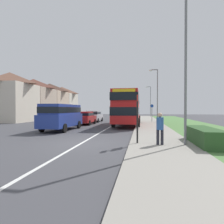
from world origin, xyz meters
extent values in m
plane|color=#424247|center=(0.00, 0.00, 0.00)|extent=(120.00, 120.00, 0.00)
cube|color=silver|center=(0.00, 8.00, 0.00)|extent=(0.14, 60.00, 0.01)
cube|color=gray|center=(4.20, 6.00, 0.06)|extent=(3.20, 68.00, 0.12)
cube|color=#517F42|center=(8.50, 6.00, 0.04)|extent=(6.00, 68.00, 0.08)
cube|color=#2D5128|center=(6.30, 0.22, 0.45)|extent=(1.10, 3.60, 0.90)
cube|color=red|center=(1.68, 11.61, 1.32)|extent=(2.50, 10.00, 1.65)
cube|color=red|center=(1.68, 11.61, 2.92)|extent=(2.45, 9.80, 1.55)
cube|color=black|center=(1.68, 11.61, 1.65)|extent=(2.52, 10.05, 0.76)
cube|color=black|center=(1.68, 11.61, 3.00)|extent=(2.52, 10.05, 0.72)
cube|color=gold|center=(1.68, 6.65, 3.42)|extent=(2.00, 0.08, 0.44)
cylinder|color=black|center=(0.43, 14.71, 0.50)|extent=(0.30, 1.00, 1.00)
cylinder|color=black|center=(2.93, 14.71, 0.50)|extent=(0.30, 1.00, 1.00)
cylinder|color=black|center=(0.43, 8.85, 0.50)|extent=(0.30, 1.00, 1.00)
cylinder|color=black|center=(2.93, 8.85, 0.50)|extent=(0.30, 1.00, 1.00)
cube|color=navy|center=(-3.71, 5.84, 0.88)|extent=(1.95, 5.49, 1.04)
cube|color=navy|center=(-3.71, 5.84, 1.83)|extent=(1.72, 5.05, 0.85)
cube|color=black|center=(-3.71, 5.84, 1.79)|extent=(1.75, 5.10, 0.48)
cylinder|color=black|center=(-4.66, 7.54, 0.36)|extent=(0.20, 0.72, 0.72)
cylinder|color=black|center=(-2.75, 7.54, 0.36)|extent=(0.20, 0.72, 0.72)
cylinder|color=black|center=(-4.66, 4.13, 0.36)|extent=(0.20, 0.72, 0.72)
cylinder|color=black|center=(-2.75, 4.13, 0.36)|extent=(0.20, 0.72, 0.72)
cube|color=#B21E1E|center=(-3.47, 11.92, 0.65)|extent=(1.78, 3.99, 0.69)
cube|color=#B21E1E|center=(-3.47, 11.72, 1.27)|extent=(1.57, 2.19, 0.57)
cube|color=black|center=(-3.47, 11.72, 1.25)|extent=(1.60, 2.22, 0.32)
cylinder|color=black|center=(-4.34, 13.16, 0.30)|extent=(0.20, 0.60, 0.60)
cylinder|color=black|center=(-2.59, 13.16, 0.30)|extent=(0.20, 0.60, 0.60)
cylinder|color=black|center=(-4.34, 10.68, 0.30)|extent=(0.20, 0.60, 0.60)
cylinder|color=black|center=(-2.59, 10.68, 0.30)|extent=(0.20, 0.60, 0.60)
cube|color=#B7B7BC|center=(-3.61, 16.78, 0.66)|extent=(1.82, 4.23, 0.73)
cube|color=#B7B7BC|center=(-3.61, 16.56, 1.32)|extent=(1.61, 2.33, 0.59)
cube|color=black|center=(-3.61, 16.56, 1.29)|extent=(1.64, 2.35, 0.33)
cylinder|color=black|center=(-4.51, 18.09, 0.30)|extent=(0.20, 0.60, 0.60)
cylinder|color=black|center=(-2.72, 18.09, 0.30)|extent=(0.20, 0.60, 0.60)
cylinder|color=black|center=(-4.51, 15.46, 0.30)|extent=(0.20, 0.60, 0.60)
cylinder|color=black|center=(-2.72, 15.46, 0.30)|extent=(0.20, 0.60, 0.60)
cylinder|color=#23232D|center=(3.99, -0.43, 0.42)|extent=(0.14, 0.14, 0.85)
cylinder|color=#23232D|center=(4.19, -0.43, 0.42)|extent=(0.14, 0.14, 0.85)
cylinder|color=#2D599E|center=(4.09, -0.43, 1.15)|extent=(0.34, 0.34, 0.60)
sphere|color=tan|center=(4.09, -0.43, 1.56)|extent=(0.22, 0.22, 0.22)
cylinder|color=black|center=(3.00, -0.15, 1.30)|extent=(0.09, 0.09, 2.60)
cube|color=red|center=(3.00, -0.15, 2.40)|extent=(0.04, 0.44, 0.32)
cube|color=black|center=(3.00, -0.13, 1.55)|extent=(0.06, 0.52, 0.68)
cylinder|color=slate|center=(4.67, 16.74, 1.05)|extent=(0.08, 0.08, 2.10)
cylinder|color=blue|center=(4.67, 16.74, 2.30)|extent=(0.44, 0.03, 0.44)
cylinder|color=slate|center=(5.30, -0.25, 4.10)|extent=(0.12, 0.12, 8.20)
cylinder|color=slate|center=(5.30, 15.40, 3.54)|extent=(0.12, 0.12, 7.08)
cube|color=slate|center=(4.85, 15.40, 7.03)|extent=(0.90, 0.10, 0.10)
cube|color=silver|center=(4.40, 15.40, 6.96)|extent=(0.36, 0.20, 0.14)
cylinder|color=slate|center=(5.36, 35.06, 3.59)|extent=(0.12, 0.12, 7.18)
cube|color=slate|center=(4.91, 35.06, 7.13)|extent=(0.90, 0.10, 0.10)
cube|color=silver|center=(4.46, 35.06, 7.06)|extent=(0.36, 0.20, 0.14)
cube|color=beige|center=(-15.86, 15.00, 2.77)|extent=(6.18, 5.90, 5.55)
pyramid|color=brown|center=(-15.86, 15.00, 6.40)|extent=(6.18, 5.90, 1.71)
cube|color=tan|center=(-15.86, 21.02, 2.77)|extent=(6.18, 5.90, 5.55)
pyramid|color=brown|center=(-15.86, 21.02, 6.40)|extent=(6.18, 5.90, 1.71)
cube|color=#C1A88E|center=(-15.86, 27.05, 2.77)|extent=(6.18, 5.90, 5.55)
pyramid|color=#4C3328|center=(-15.86, 27.05, 6.40)|extent=(6.18, 5.90, 1.71)
cube|color=beige|center=(-15.86, 33.07, 2.77)|extent=(6.18, 5.90, 5.55)
pyramid|color=brown|center=(-15.86, 33.07, 6.40)|extent=(6.18, 5.90, 1.71)
camera|label=1|loc=(3.19, -9.68, 1.84)|focal=29.90mm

